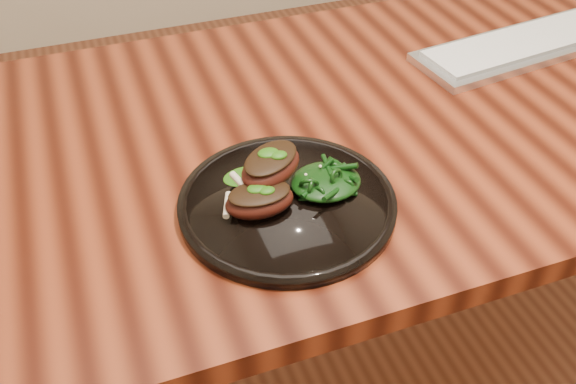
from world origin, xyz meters
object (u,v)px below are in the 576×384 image
object	(u,v)px
lamb_chop_front	(259,199)
greens_heap	(326,178)
plate	(287,203)
desk	(389,146)
keyboard	(527,44)

from	to	relation	value
lamb_chop_front	greens_heap	bearing A→B (deg)	8.80
plate	desk	bearing A→B (deg)	34.76
plate	lamb_chop_front	bearing A→B (deg)	-166.41
plate	lamb_chop_front	xyz separation A→B (m)	(-0.04, -0.01, 0.03)
desk	greens_heap	xyz separation A→B (m)	(-0.20, -0.18, 0.12)
greens_heap	lamb_chop_front	bearing A→B (deg)	-171.20
lamb_chop_front	greens_heap	xyz separation A→B (m)	(0.10, 0.02, -0.00)
plate	keyboard	world-z (taller)	keyboard
lamb_chop_front	keyboard	world-z (taller)	lamb_chop_front
desk	keyboard	world-z (taller)	keyboard
plate	greens_heap	size ratio (longest dim) A/B	3.01
greens_heap	keyboard	world-z (taller)	greens_heap
lamb_chop_front	greens_heap	distance (m)	0.11
plate	keyboard	distance (m)	0.67
desk	plate	xyz separation A→B (m)	(-0.26, -0.18, 0.09)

